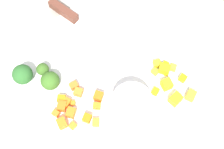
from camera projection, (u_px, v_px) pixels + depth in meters
ground_plane at (112, 79)px, 0.69m from camera, size 4.00×4.00×0.00m
cutting_board at (112, 78)px, 0.68m from camera, size 0.40×0.39×0.01m
prep_bowl at (132, 104)px, 0.63m from camera, size 0.08×0.08×0.05m
chef_knife at (82, 24)px, 0.72m from camera, size 0.32×0.08×0.02m
carrot_dice_0 at (73, 103)px, 0.65m from camera, size 0.01×0.01×0.01m
carrot_dice_1 at (98, 96)px, 0.65m from camera, size 0.02×0.02×0.02m
carrot_dice_2 at (67, 102)px, 0.65m from camera, size 0.02×0.02×0.01m
carrot_dice_3 at (71, 113)px, 0.64m from camera, size 0.03×0.03×0.01m
carrot_dice_4 at (74, 86)px, 0.66m from camera, size 0.02×0.02×0.01m
carrot_dice_5 at (97, 106)px, 0.64m from camera, size 0.02×0.02×0.01m
carrot_dice_6 at (62, 106)px, 0.64m from camera, size 0.03×0.03×0.02m
carrot_dice_7 at (96, 122)px, 0.63m from camera, size 0.02×0.02×0.01m
carrot_dice_8 at (87, 118)px, 0.63m from camera, size 0.02×0.02×0.01m
carrot_dice_9 at (62, 123)px, 0.63m from camera, size 0.02×0.02×0.02m
carrot_dice_10 at (73, 126)px, 0.63m from camera, size 0.01×0.01×0.01m
carrot_dice_11 at (56, 113)px, 0.64m from camera, size 0.02×0.02×0.01m
carrot_dice_12 at (78, 92)px, 0.66m from camera, size 0.02×0.02×0.01m
carrot_dice_13 at (62, 99)px, 0.65m from camera, size 0.02×0.02×0.01m
pepper_dice_0 at (173, 68)px, 0.68m from camera, size 0.02×0.02×0.01m
pepper_dice_1 at (167, 84)px, 0.66m from camera, size 0.03×0.03×0.02m
pepper_dice_2 at (191, 95)px, 0.65m from camera, size 0.02×0.03×0.02m
pepper_dice_3 at (176, 99)px, 0.65m from camera, size 0.02×0.02×0.02m
pepper_dice_4 at (164, 69)px, 0.67m from camera, size 0.03×0.03×0.02m
pepper_dice_5 at (165, 65)px, 0.68m from camera, size 0.02×0.02×0.01m
pepper_dice_6 at (157, 64)px, 0.68m from camera, size 0.02×0.02×0.01m
pepper_dice_7 at (155, 92)px, 0.66m from camera, size 0.02×0.02×0.01m
pepper_dice_8 at (183, 78)px, 0.67m from camera, size 0.02×0.02×0.01m
pepper_dice_9 at (155, 72)px, 0.68m from camera, size 0.01×0.01×0.01m
broccoli_floret_0 at (50, 81)px, 0.65m from camera, size 0.04×0.04×0.04m
broccoli_floret_1 at (23, 75)px, 0.65m from camera, size 0.04×0.04×0.05m
broccoli_floret_2 at (43, 69)px, 0.67m from camera, size 0.03×0.03×0.03m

